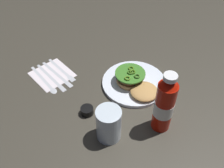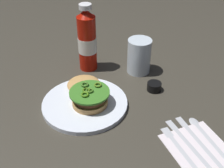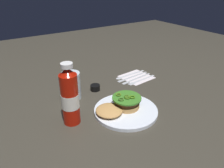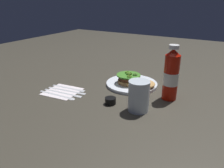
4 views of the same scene
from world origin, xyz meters
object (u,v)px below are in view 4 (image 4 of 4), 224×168
(burger_sandwich, at_px, (134,80))
(butter_knife, at_px, (65,93))
(ketchup_bottle, at_px, (171,75))
(steak_knife, at_px, (69,90))
(napkin, at_px, (62,91))
(spoon_utensil, at_px, (62,95))
(condiment_cup, at_px, (110,101))
(dinner_plate, at_px, (132,84))
(water_glass, at_px, (139,96))
(fork_utensil, at_px, (71,88))

(burger_sandwich, bearing_deg, butter_knife, -135.15)
(ketchup_bottle, bearing_deg, steak_knife, -159.42)
(napkin, distance_m, spoon_utensil, 0.06)
(burger_sandwich, xyz_separation_m, condiment_cup, (-0.01, -0.22, -0.02))
(dinner_plate, relative_size, water_glass, 2.10)
(water_glass, relative_size, condiment_cup, 2.65)
(water_glass, relative_size, napkin, 0.80)
(fork_utensil, bearing_deg, condiment_cup, -8.93)
(dinner_plate, distance_m, fork_utensil, 0.31)
(burger_sandwich, xyz_separation_m, spoon_utensil, (-0.24, -0.27, -0.03))
(butter_knife, xyz_separation_m, steak_knife, (-0.00, 0.03, 0.00))
(napkin, relative_size, spoon_utensil, 0.77)
(condiment_cup, bearing_deg, steak_knife, 177.36)
(condiment_cup, height_order, spoon_utensil, condiment_cup)
(dinner_plate, distance_m, water_glass, 0.27)
(ketchup_bottle, relative_size, steak_knife, 1.16)
(dinner_plate, height_order, water_glass, water_glass)
(burger_sandwich, distance_m, spoon_utensil, 0.36)
(spoon_utensil, bearing_deg, burger_sandwich, 49.05)
(spoon_utensil, distance_m, steak_knife, 0.06)
(water_glass, relative_size, fork_utensil, 0.66)
(water_glass, xyz_separation_m, condiment_cup, (-0.12, -0.01, -0.05))
(butter_knife, bearing_deg, spoon_utensil, -77.57)
(butter_knife, bearing_deg, burger_sandwich, 44.85)
(butter_knife, height_order, steak_knife, same)
(ketchup_bottle, height_order, spoon_utensil, ketchup_bottle)
(water_glass, relative_size, spoon_utensil, 0.62)
(spoon_utensil, xyz_separation_m, butter_knife, (-0.01, 0.03, -0.00))
(water_glass, height_order, fork_utensil, water_glass)
(ketchup_bottle, xyz_separation_m, fork_utensil, (-0.45, -0.14, -0.11))
(spoon_utensil, bearing_deg, water_glass, 9.24)
(fork_utensil, bearing_deg, dinner_plate, 39.51)
(fork_utensil, bearing_deg, water_glass, -4.85)
(burger_sandwich, distance_m, steak_knife, 0.33)
(ketchup_bottle, bearing_deg, butter_knife, -155.84)
(spoon_utensil, bearing_deg, condiment_cup, 12.30)
(dinner_plate, xyz_separation_m, steak_knife, (-0.23, -0.22, -0.00))
(spoon_utensil, xyz_separation_m, fork_utensil, (-0.02, 0.09, -0.00))
(burger_sandwich, distance_m, butter_knife, 0.34)
(napkin, xyz_separation_m, steak_knife, (0.02, 0.02, 0.00))
(condiment_cup, bearing_deg, burger_sandwich, 88.43)
(butter_knife, bearing_deg, condiment_cup, 4.73)
(water_glass, bearing_deg, burger_sandwich, 118.90)
(burger_sandwich, height_order, water_glass, water_glass)
(napkin, height_order, fork_utensil, fork_utensil)
(water_glass, height_order, napkin, water_glass)
(fork_utensil, bearing_deg, burger_sandwich, 35.47)
(ketchup_bottle, bearing_deg, fork_utensil, -163.09)
(burger_sandwich, relative_size, condiment_cup, 4.25)
(condiment_cup, distance_m, spoon_utensil, 0.24)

